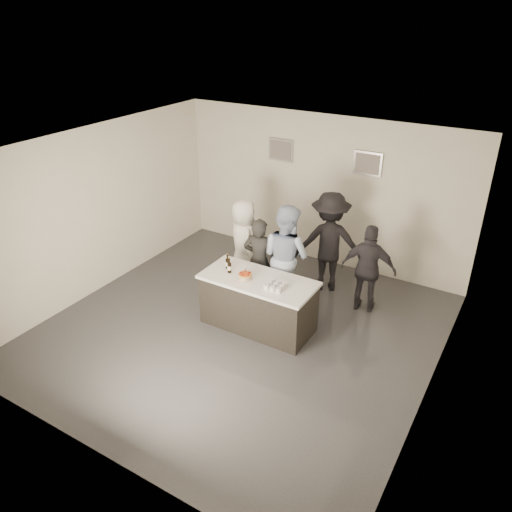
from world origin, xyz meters
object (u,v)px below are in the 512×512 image
Objects in this scene: person_guest_right at (368,269)px; person_main_blue at (286,256)px; person_main_black at (259,261)px; bar_counter at (258,303)px; person_guest_back at (329,242)px; cake at (245,277)px; beer_bottle_b at (229,265)px; person_guest_left at (244,242)px; beer_bottle_a at (228,261)px.

person_main_blue is at bearing 14.61° from person_guest_right.
bar_counter is at bearing 109.45° from person_main_black.
person_guest_back reaches higher than bar_counter.
cake is at bearing 45.09° from person_guest_back.
person_main_black is 0.84× the size of person_main_blue.
beer_bottle_b is at bearing 73.63° from person_main_blue.
person_main_black is 1.36m from person_guest_back.
person_guest_right is (1.74, 0.70, 0.00)m from person_main_black.
cake is 1.52m from person_guest_left.
person_main_black is 0.76m from person_guest_left.
person_guest_left is at bearing 130.69° from bar_counter.
person_guest_left reaches higher than beer_bottle_b.
bar_counter is 1.17× the size of person_main_black.
beer_bottle_b is at bearing 156.76° from person_guest_left.
person_main_blue is 0.99m from person_guest_back.
cake is 0.13× the size of person_guest_left.
person_main_black is at bearing 32.11° from person_main_blue.
person_guest_right is at bearing -168.33° from person_main_black.
beer_bottle_b is at bearing 72.03° from person_main_black.
person_guest_right is (1.34, 1.41, 0.34)m from bar_counter.
person_guest_back is (-0.89, 0.35, 0.15)m from person_guest_right.
person_guest_right is at bearing -141.23° from person_main_blue.
bar_counter is 1.59m from person_guest_left.
bar_counter is 1.98m from person_guest_right.
person_guest_back is (1.07, 1.71, -0.09)m from beer_bottle_a.
person_guest_back is at bearing -30.21° from person_guest_right.
person_main_black is at bearing 82.14° from beer_bottle_b.
person_guest_left is at bearing -47.29° from person_main_black.
beer_bottle_a is 2.02m from person_guest_back.
person_main_black is 0.50m from person_main_blue.
person_main_black is (-0.22, 0.82, -0.14)m from cake.
cake is 0.47m from beer_bottle_a.
beer_bottle_b reaches higher than cake.
bar_counter is 1.88m from person_guest_back.
person_guest_back is at bearing 75.56° from bar_counter.
person_guest_back reaches higher than person_main_black.
cake is at bearing 36.00° from person_guest_right.
beer_bottle_b is at bearing -173.85° from bar_counter.
bar_counter is 7.15× the size of beer_bottle_a.
person_main_blue is 1.11m from person_guest_left.
person_main_blue is 1.41m from person_guest_right.
cake is at bearing -18.69° from beer_bottle_a.
person_main_blue reaches higher than person_guest_left.
person_guest_right is at bearing -129.36° from person_guest_left.
person_guest_left is (-0.82, 1.27, -0.11)m from cake.
person_main_blue is 1.14× the size of person_guest_left.
person_guest_left is (-1.01, 1.17, 0.38)m from bar_counter.
person_main_blue is 1.00× the size of person_guest_back.
person_main_blue is at bearing 58.32° from beer_bottle_b.
cake is 1.96m from person_guest_back.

